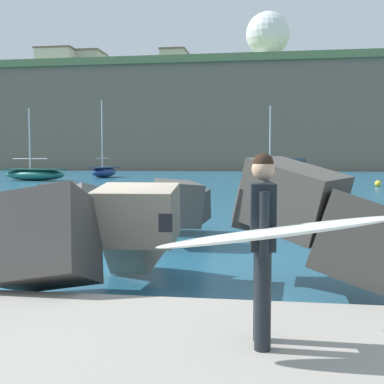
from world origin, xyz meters
The scene contains 14 objects.
ground_plane centered at (0.00, 0.00, 0.00)m, with size 400.00×400.00×0.00m, color #235B7A.
breakwater_jetty centered at (-1.53, 1.38, 0.91)m, with size 31.65×8.23×2.08m.
surfer_with_board centered at (2.46, -3.38, 1.28)m, with size 2.11×1.21×1.78m.
boat_near_centre centered at (-17.93, 34.46, 0.57)m, with size 6.07×2.94×6.37m.
boat_near_right centered at (3.59, 22.65, 0.63)m, with size 5.38×3.46×1.97m.
boat_far_left centered at (2.62, 37.73, 0.59)m, with size 3.21×5.73×6.60m.
boat_far_right centered at (-14.21, 42.55, 0.61)m, with size 2.05×5.28×7.89m.
mooring_buoy_inner centered at (10.09, 28.60, 0.22)m, with size 0.44×0.44×0.44m.
headland_bluff centered at (-12.94, 93.52, 9.08)m, with size 94.57×45.41×18.12m.
radar_dome centered at (2.42, 87.22, 24.01)m, with size 7.99×7.99×10.54m.
station_building_west centered at (-37.62, 86.13, 20.55)m, with size 7.31×5.93×4.83m.
station_building_central centered at (-6.90, 103.51, 20.56)m, with size 5.25×8.15×4.86m.
station_building_east centered at (-15.30, 89.65, 20.39)m, with size 4.92×7.36×4.51m.
station_building_annex centered at (-32.17, 89.58, 20.56)m, with size 5.06×6.62×4.86m.
Camera 1 is at (2.45, -7.90, 1.97)m, focal length 47.38 mm.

